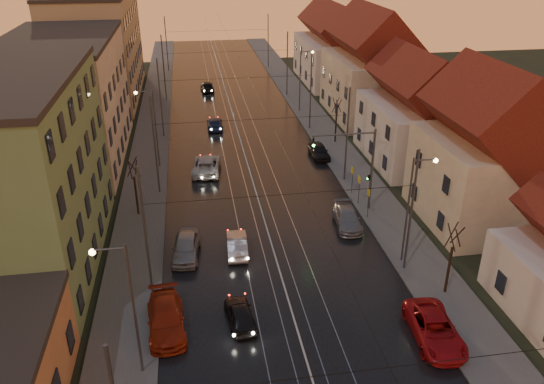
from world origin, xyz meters
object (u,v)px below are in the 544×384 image
driving_car_3 (215,124)px  parked_left_2 (166,319)px  driving_car_4 (207,86)px  street_lamp_1 (413,200)px  street_lamp_0 (126,299)px  driving_car_1 (237,244)px  street_lamp_3 (303,75)px  street_lamp_2 (152,121)px  parked_left_3 (186,247)px  driving_car_2 (206,165)px  parked_right_0 (435,329)px  traffic_light_mast (361,160)px  parked_right_1 (347,218)px  driving_car_0 (240,314)px  parked_right_2 (319,151)px

driving_car_3 → parked_left_2: parked_left_2 is taller
driving_car_3 → driving_car_4: bearing=-88.5°
street_lamp_1 → parked_left_2: bearing=-164.4°
street_lamp_0 → driving_car_1: (6.45, 11.07, -4.21)m
street_lamp_3 → parked_left_2: (-16.70, -40.67, -4.13)m
street_lamp_1 → street_lamp_3: bearing=90.0°
street_lamp_3 → driving_car_1: bearing=-109.7°
street_lamp_3 → driving_car_1: 35.22m
street_lamp_1 → street_lamp_2: (-18.21, 20.00, 0.00)m
parked_left_2 → street_lamp_3: bearing=63.3°
street_lamp_3 → parked_left_3: size_ratio=1.74×
driving_car_1 → driving_car_2: driving_car_2 is taller
street_lamp_3 → parked_right_0: size_ratio=1.52×
street_lamp_3 → driving_car_3: (-11.70, -5.08, -4.25)m
parked_left_3 → street_lamp_2: bearing=105.3°
street_lamp_2 → traffic_light_mast: street_lamp_2 is taller
parked_right_1 → street_lamp_1: bearing=-58.8°
driving_car_2 → parked_left_2: (-3.42, -22.71, -0.02)m
driving_car_0 → parked_right_0: bearing=157.6°
driving_car_0 → traffic_light_mast: bearing=-137.3°
driving_car_3 → parked_right_1: bearing=110.7°
traffic_light_mast → driving_car_3: traffic_light_mast is taller
parked_right_0 → parked_right_1: 13.67m
traffic_light_mast → driving_car_0: size_ratio=1.92×
street_lamp_3 → parked_right_0: bearing=-92.0°
street_lamp_2 → driving_car_0: bearing=-76.7°
street_lamp_3 → parked_right_2: street_lamp_3 is taller
street_lamp_1 → driving_car_2: street_lamp_1 is taller
parked_left_2 → parked_right_2: size_ratio=1.24×
traffic_light_mast → driving_car_1: 12.38m
driving_car_3 → parked_right_1: size_ratio=0.96×
street_lamp_0 → parked_right_2: (16.70, 28.09, -4.17)m
parked_left_2 → parked_right_1: parked_left_2 is taller
parked_left_3 → parked_right_0: 17.83m
street_lamp_3 → traffic_light_mast: (-1.11, -28.00, -0.29)m
driving_car_0 → parked_right_2: parked_right_2 is taller
street_lamp_1 → street_lamp_3: size_ratio=1.00×
street_lamp_1 → street_lamp_2: same height
street_lamp_3 → driving_car_4: size_ratio=1.80×
traffic_light_mast → driving_car_3: bearing=114.8°
traffic_light_mast → driving_car_4: (-10.68, 40.00, -3.84)m
street_lamp_0 → parked_right_0: bearing=0.0°
driving_car_4 → parked_left_2: bearing=81.9°
parked_left_3 → parked_right_0: size_ratio=0.87×
driving_car_2 → driving_car_4: size_ratio=1.25×
street_lamp_0 → traffic_light_mast: size_ratio=1.11×
driving_car_0 → parked_left_2: 4.36m
street_lamp_3 → parked_right_1: bearing=-95.1°
driving_car_0 → street_lamp_0: bearing=22.3°
traffic_light_mast → street_lamp_2: bearing=144.9°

